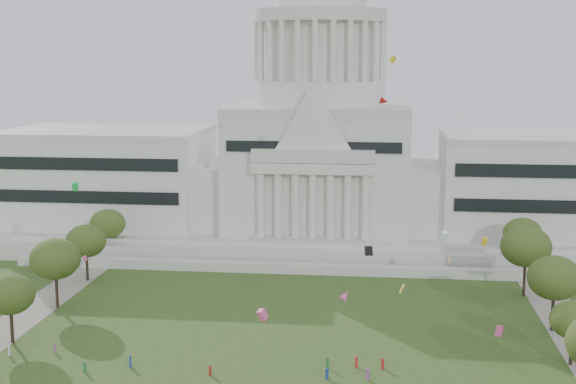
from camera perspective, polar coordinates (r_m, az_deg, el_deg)
capitol at (r=200.73m, az=2.25°, el=2.76°), size 160.00×64.50×91.30m
row_tree_l_3 at (r=138.24m, az=-19.17°, el=-6.88°), size 8.12×8.12×11.55m
row_tree_r_3 at (r=129.23m, az=19.62°, el=-8.58°), size 7.01×7.01×9.98m
row_tree_l_4 at (r=154.18m, az=-16.23°, el=-4.59°), size 9.29×9.29×13.21m
row_tree_r_4 at (r=143.24m, az=18.43°, el=-5.82°), size 9.19×9.19×13.06m
row_tree_l_5 at (r=171.58m, az=-14.17°, el=-3.41°), size 8.33×8.33×11.85m
row_tree_r_5 at (r=162.03m, az=16.56°, el=-3.73°), size 9.82×9.82×13.96m
row_tree_l_6 at (r=188.79m, az=-12.71°, el=-2.22°), size 8.19×8.19×11.64m
row_tree_r_6 at (r=180.00m, az=16.35°, el=-2.87°), size 8.42×8.42×11.97m
kite_swarm at (r=94.33m, az=-2.28°, el=-1.57°), size 81.01×99.59×65.52m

